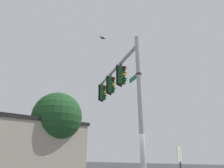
% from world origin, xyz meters
% --- Properties ---
extents(signal_pole, '(0.23, 0.23, 7.24)m').
position_xyz_m(signal_pole, '(0.00, 0.00, 3.62)').
color(signal_pole, '#ADB2B7').
rests_on(signal_pole, ground).
extents(mast_arm, '(3.76, 5.52, 0.19)m').
position_xyz_m(mast_arm, '(-1.80, -2.71, 6.76)').
color(mast_arm, '#ADB2B7').
extents(traffic_light_nearest_pole, '(0.54, 0.49, 1.31)m').
position_xyz_m(traffic_light_nearest_pole, '(-1.11, -1.65, 5.97)').
color(traffic_light_nearest_pole, black).
extents(traffic_light_mid_inner, '(0.54, 0.49, 1.31)m').
position_xyz_m(traffic_light_mid_inner, '(-2.06, -3.08, 5.97)').
color(traffic_light_mid_inner, black).
extents(traffic_light_mid_outer, '(0.54, 0.49, 1.31)m').
position_xyz_m(traffic_light_mid_outer, '(-3.01, -4.52, 5.97)').
color(traffic_light_mid_outer, black).
extents(street_name_sign, '(0.68, 0.95, 0.22)m').
position_xyz_m(street_name_sign, '(-0.15, -0.23, 5.21)').
color(street_name_sign, '#147238').
extents(bird_flying, '(0.42, 0.29, 0.09)m').
position_xyz_m(bird_flying, '(-1.23, -3.21, 9.12)').
color(bird_flying, black).
extents(storefront_building, '(9.94, 8.08, 4.70)m').
position_xyz_m(storefront_building, '(-3.16, -12.89, 2.36)').
color(storefront_building, '#A89E89').
rests_on(storefront_building, ground).
extents(tree_by_storefront, '(4.61, 4.61, 7.40)m').
position_xyz_m(tree_by_storefront, '(-4.23, -10.92, 5.08)').
color(tree_by_storefront, '#4C3823').
rests_on(tree_by_storefront, ground).
extents(historical_marker, '(0.60, 0.08, 2.13)m').
position_xyz_m(historical_marker, '(-2.88, 0.53, 1.40)').
color(historical_marker, '#333333').
rests_on(historical_marker, ground).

